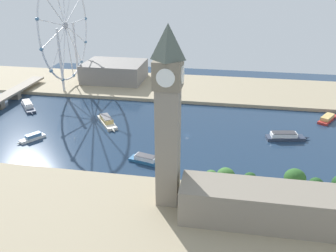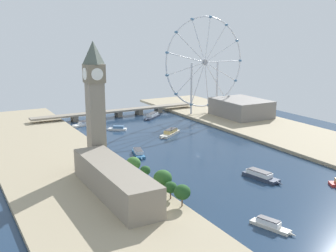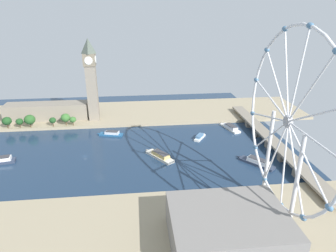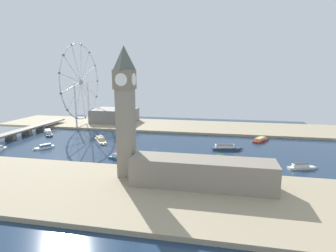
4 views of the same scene
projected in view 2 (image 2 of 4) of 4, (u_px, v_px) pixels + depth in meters
ground_plane at (198, 154)px, 352.89m from camera, size 396.16×396.16×0.00m
riverbank_left at (66, 174)px, 299.16m from camera, size 90.00×520.00×3.00m
riverbank_right at (295, 136)px, 405.95m from camera, size 90.00×520.00×3.00m
clock_tower at (95, 103)px, 298.21m from camera, size 13.93×13.93×92.51m
parliament_block at (114, 180)px, 255.78m from camera, size 22.00×94.58×18.69m
tree_row_embankment at (156, 176)px, 265.50m from camera, size 14.23×77.69×14.60m
ferris_wheel at (205, 63)px, 499.47m from camera, size 110.42×3.20×116.31m
riverside_hall at (241, 108)px, 489.45m from camera, size 50.22×63.87×19.81m
river_bridge at (118, 112)px, 501.98m from camera, size 208.16×12.77×8.26m
tour_boat_0 at (139, 153)px, 348.28m from camera, size 13.45×28.91×4.83m
tour_boat_1 at (152, 116)px, 494.73m from camera, size 31.55×27.17×6.05m
tour_boat_2 at (261, 175)px, 292.83m from camera, size 12.92×33.04×5.83m
tour_boat_3 at (117, 128)px, 434.92m from camera, size 20.45×15.37×4.58m
tour_boat_4 at (170, 133)px, 414.61m from camera, size 32.70×25.25×5.89m
tour_boat_5 at (86, 123)px, 457.83m from camera, size 34.69×16.30×5.00m
tour_boat_7 at (270, 225)px, 219.80m from camera, size 11.79×26.14×5.15m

